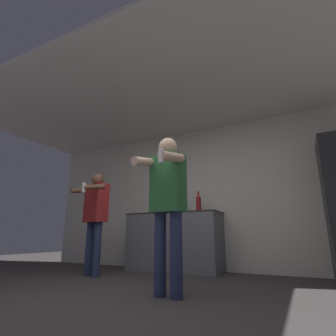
{
  "coord_description": "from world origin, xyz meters",
  "views": [
    {
      "loc": [
        1.52,
        -1.79,
        0.56
      ],
      "look_at": [
        0.29,
        0.61,
        1.27
      ],
      "focal_mm": 28.0,
      "sensor_mm": 36.0,
      "label": 1
    }
  ],
  "objects_px": {
    "bottle_green_wine": "(182,206)",
    "person_man_side": "(95,211)",
    "bottle_short_whiskey": "(199,203)",
    "bottle_tall_gin": "(173,207)",
    "person_woman_foreground": "(167,197)"
  },
  "relations": [
    {
      "from": "bottle_green_wine",
      "to": "bottle_tall_gin",
      "type": "xyz_separation_m",
      "value": [
        -0.18,
        0.0,
        0.0
      ]
    },
    {
      "from": "bottle_green_wine",
      "to": "person_man_side",
      "type": "bearing_deg",
      "value": -134.42
    },
    {
      "from": "person_woman_foreground",
      "to": "person_man_side",
      "type": "xyz_separation_m",
      "value": [
        -1.64,
        0.73,
        -0.01
      ]
    },
    {
      "from": "bottle_short_whiskey",
      "to": "person_woman_foreground",
      "type": "height_order",
      "value": "person_woman_foreground"
    },
    {
      "from": "bottle_green_wine",
      "to": "bottle_short_whiskey",
      "type": "height_order",
      "value": "bottle_short_whiskey"
    },
    {
      "from": "bottle_tall_gin",
      "to": "person_woman_foreground",
      "type": "height_order",
      "value": "person_woman_foreground"
    },
    {
      "from": "bottle_short_whiskey",
      "to": "bottle_tall_gin",
      "type": "relative_size",
      "value": 1.39
    },
    {
      "from": "bottle_green_wine",
      "to": "bottle_short_whiskey",
      "type": "distance_m",
      "value": 0.31
    },
    {
      "from": "bottle_green_wine",
      "to": "bottle_short_whiskey",
      "type": "relative_size",
      "value": 0.73
    },
    {
      "from": "bottle_short_whiskey",
      "to": "person_man_side",
      "type": "relative_size",
      "value": 0.24
    },
    {
      "from": "bottle_green_wine",
      "to": "person_woman_foreground",
      "type": "bearing_deg",
      "value": -70.43
    },
    {
      "from": "bottle_tall_gin",
      "to": "person_woman_foreground",
      "type": "xyz_separation_m",
      "value": [
        0.8,
        -1.76,
        -0.11
      ]
    },
    {
      "from": "person_man_side",
      "to": "person_woman_foreground",
      "type": "bearing_deg",
      "value": -24.12
    },
    {
      "from": "bottle_tall_gin",
      "to": "person_man_side",
      "type": "bearing_deg",
      "value": -128.97
    },
    {
      "from": "bottle_short_whiskey",
      "to": "bottle_green_wine",
      "type": "bearing_deg",
      "value": 180.0
    }
  ]
}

